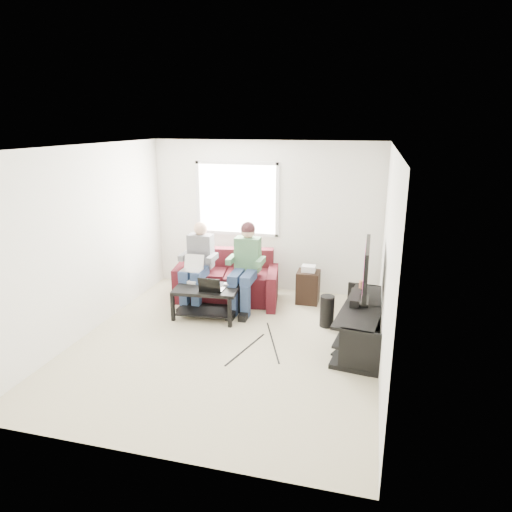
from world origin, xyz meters
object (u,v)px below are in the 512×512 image
object	(u,v)px
tv_stand	(362,326)
coffee_table	(207,295)
subwoofer	(327,311)
sofa	(227,282)
tv	(366,270)
end_table	(308,286)

from	to	relation	value
tv_stand	coffee_table	bearing A→B (deg)	172.64
coffee_table	subwoofer	xyz separation A→B (m)	(1.81, 0.13, -0.12)
sofa	coffee_table	distance (m)	0.80
tv	sofa	bearing A→B (deg)	156.13
sofa	subwoofer	world-z (taller)	sofa
sofa	end_table	bearing A→B (deg)	7.96
coffee_table	tv	distance (m)	2.42
tv_stand	subwoofer	distance (m)	0.67
sofa	end_table	world-z (taller)	sofa
coffee_table	end_table	bearing A→B (deg)	34.94
sofa	coffee_table	size ratio (longest dim) A/B	1.85
sofa	tv	xyz separation A→B (m)	(2.25, -1.00, 0.71)
sofa	tv	bearing A→B (deg)	-23.87
tv	subwoofer	world-z (taller)	tv
coffee_table	tv_stand	size ratio (longest dim) A/B	0.58
sofa	coffee_table	bearing A→B (deg)	-94.94
tv	end_table	distance (m)	1.67
subwoofer	tv	bearing A→B (deg)	-32.48
end_table	subwoofer	bearing A→B (deg)	-64.92
sofa	tv_stand	bearing A→B (deg)	-25.94
tv_stand	subwoofer	world-z (taller)	tv_stand
tv	subwoofer	bearing A→B (deg)	147.52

